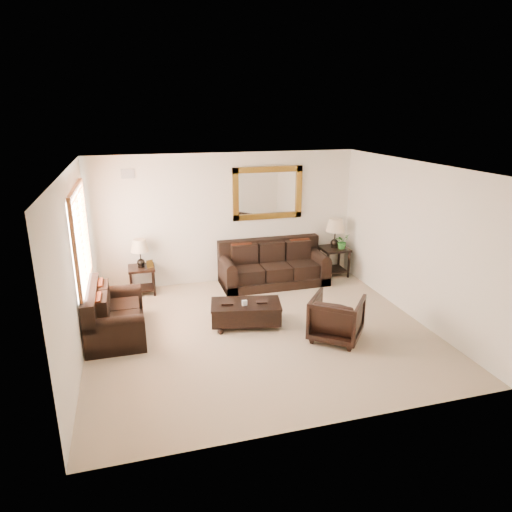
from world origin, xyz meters
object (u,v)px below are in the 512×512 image
object	(u,v)px
armchair	(337,316)
end_table_left	(141,259)
end_table_right	(335,239)
sofa	(273,268)
coffee_table	(246,311)
loveseat	(112,317)

from	to	relation	value
armchair	end_table_left	bearing A→B (deg)	-4.82
end_table_left	end_table_right	bearing A→B (deg)	-0.49
sofa	end_table_right	xyz separation A→B (m)	(1.44, 0.11, 0.50)
sofa	end_table_right	bearing A→B (deg)	4.20
coffee_table	armchair	xyz separation A→B (m)	(1.26, -0.87, 0.15)
coffee_table	armchair	size ratio (longest dim) A/B	1.62
end_table_left	armchair	xyz separation A→B (m)	(2.89, -2.79, -0.34)
loveseat	coffee_table	distance (m)	2.19
sofa	end_table_left	distance (m)	2.71
end_table_right	coffee_table	bearing A→B (deg)	-142.94
loveseat	armchair	bearing A→B (deg)	-107.62
sofa	coffee_table	bearing A→B (deg)	-120.49
sofa	coffee_table	world-z (taller)	sofa
loveseat	coffee_table	world-z (taller)	loveseat
end_table_right	armchair	xyz separation A→B (m)	(-1.23, -2.75, -0.44)
loveseat	armchair	distance (m)	3.61
end_table_left	armchair	bearing A→B (deg)	-43.91
coffee_table	armchair	distance (m)	1.54
loveseat	end_table_right	distance (m)	4.98
loveseat	end_table_left	distance (m)	1.83
end_table_right	loveseat	bearing A→B (deg)	-160.42
loveseat	end_table_right	world-z (taller)	end_table_right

